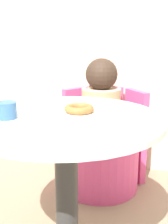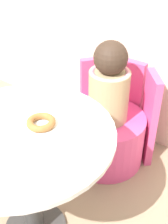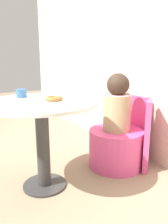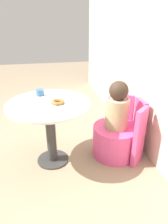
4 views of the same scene
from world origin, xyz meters
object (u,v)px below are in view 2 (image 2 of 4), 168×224
Objects in this scene: child_figure at (110,85)px; donut at (41,122)px; tub_chair at (107,138)px; round_table at (26,159)px.

child_figure is 0.67m from donut.
child_figure is (-0.00, 0.00, 0.44)m from tub_chair.
round_table is at bearing -92.00° from tub_chair.
round_table is 0.21m from donut.
round_table reaches higher than tub_chair.
tub_chair is 0.87m from donut.
child_figure reaches higher than round_table.
donut reaches higher than round_table.
child_figure is at bearing 88.00° from round_table.
donut is at bearing -88.95° from child_figure.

